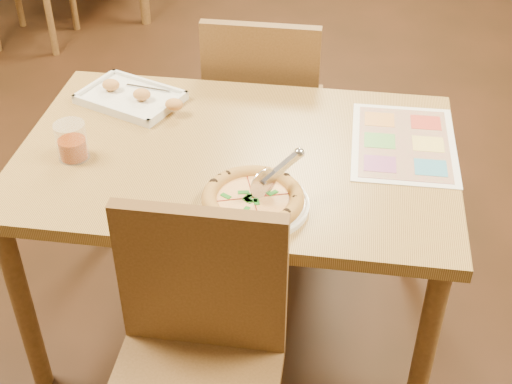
# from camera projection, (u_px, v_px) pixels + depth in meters

# --- Properties ---
(dining_table) EXTENTS (1.30, 0.85, 0.72)m
(dining_table) POSITION_uv_depth(u_px,v_px,m) (237.00, 175.00, 2.17)
(dining_table) COLOR #A78343
(dining_table) RESTS_ON ground
(chair_near) EXTENTS (0.42, 0.42, 0.47)m
(chair_near) POSITION_uv_depth(u_px,v_px,m) (196.00, 340.00, 1.74)
(chair_near) COLOR brown
(chair_near) RESTS_ON ground
(chair_far) EXTENTS (0.42, 0.42, 0.47)m
(chair_far) POSITION_uv_depth(u_px,v_px,m) (263.00, 97.00, 2.69)
(chair_far) COLOR brown
(chair_far) RESTS_ON ground
(plate) EXTENTS (0.30, 0.30, 0.02)m
(plate) POSITION_uv_depth(u_px,v_px,m) (256.00, 205.00, 1.91)
(plate) COLOR white
(plate) RESTS_ON dining_table
(pizza) EXTENTS (0.27, 0.27, 0.04)m
(pizza) POSITION_uv_depth(u_px,v_px,m) (253.00, 199.00, 1.89)
(pizza) COLOR #C79243
(pizza) RESTS_ON plate
(pizza_cutter) EXTENTS (0.12, 0.13, 0.10)m
(pizza_cutter) POSITION_uv_depth(u_px,v_px,m) (275.00, 173.00, 1.88)
(pizza_cutter) COLOR silver
(pizza_cutter) RESTS_ON pizza
(appetizer_tray) EXTENTS (0.38, 0.32, 0.06)m
(appetizer_tray) POSITION_uv_depth(u_px,v_px,m) (133.00, 98.00, 2.35)
(appetizer_tray) COLOR silver
(appetizer_tray) RESTS_ON dining_table
(glass_tumbler) EXTENTS (0.09, 0.09, 0.11)m
(glass_tumbler) POSITION_uv_depth(u_px,v_px,m) (72.00, 143.00, 2.07)
(glass_tumbler) COLOR maroon
(glass_tumbler) RESTS_ON dining_table
(menu) EXTENTS (0.32, 0.44, 0.00)m
(menu) POSITION_uv_depth(u_px,v_px,m) (404.00, 143.00, 2.15)
(menu) COLOR white
(menu) RESTS_ON dining_table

